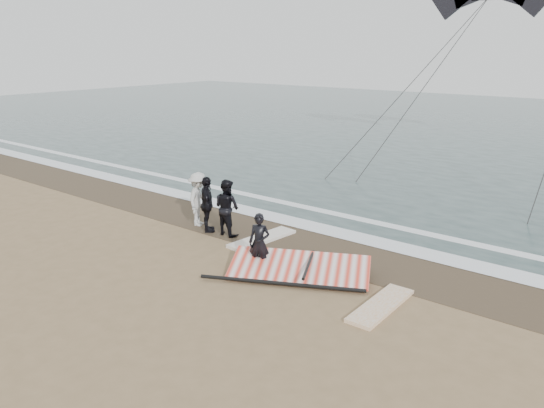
{
  "coord_description": "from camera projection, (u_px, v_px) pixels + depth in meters",
  "views": [
    {
      "loc": [
        7.47,
        -8.43,
        5.95
      ],
      "look_at": [
        -1.47,
        3.0,
        1.6
      ],
      "focal_mm": 35.0,
      "sensor_mm": 36.0,
      "label": 1
    }
  ],
  "objects": [
    {
      "name": "foam_near",
      "position": [
        364.0,
        239.0,
        16.92
      ],
      "size": [
        120.0,
        0.9,
        0.01
      ],
      "primitive_type": "cube",
      "color": "white",
      "rests_on": "sea"
    },
    {
      "name": "board_white",
      "position": [
        381.0,
        305.0,
        12.53
      ],
      "size": [
        0.66,
        2.33,
        0.09
      ],
      "primitive_type": "cube",
      "rotation": [
        0.0,
        0.0,
        0.0
      ],
      "color": "white",
      "rests_on": "ground"
    },
    {
      "name": "board_cream",
      "position": [
        262.0,
        239.0,
        16.85
      ],
      "size": [
        0.94,
        2.54,
        0.1
      ],
      "primitive_type": "cube",
      "rotation": [
        0.0,
        0.0,
        -0.11
      ],
      "color": "silver",
      "rests_on": "ground"
    },
    {
      "name": "man_main",
      "position": [
        259.0,
        242.0,
        14.4
      ],
      "size": [
        0.69,
        0.57,
        1.62
      ],
      "primitive_type": "imported",
      "rotation": [
        0.0,
        0.0,
        0.35
      ],
      "color": "black",
      "rests_on": "ground"
    },
    {
      "name": "foam_far",
      "position": [
        388.0,
        225.0,
        18.2
      ],
      "size": [
        120.0,
        0.45,
        0.01
      ],
      "primitive_type": "cube",
      "color": "white",
      "rests_on": "sea"
    },
    {
      "name": "sail_rig",
      "position": [
        300.0,
        268.0,
        14.26
      ],
      "size": [
        3.97,
        3.23,
        0.5
      ],
      "color": "black",
      "rests_on": "ground"
    },
    {
      "name": "ground",
      "position": [
        243.0,
        309.0,
        12.47
      ],
      "size": [
        120.0,
        120.0,
        0.0
      ],
      "primitive_type": "plane",
      "color": "#8C704C",
      "rests_on": "ground"
    },
    {
      "name": "wet_sand",
      "position": [
        341.0,
        252.0,
        15.87
      ],
      "size": [
        120.0,
        2.8,
        0.01
      ],
      "primitive_type": "cube",
      "color": "#4C3D2B",
      "rests_on": "ground"
    },
    {
      "name": "trio_cluster",
      "position": [
        210.0,
        203.0,
        17.57
      ],
      "size": [
        2.45,
        1.54,
        1.88
      ],
      "color": "black",
      "rests_on": "ground"
    }
  ]
}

